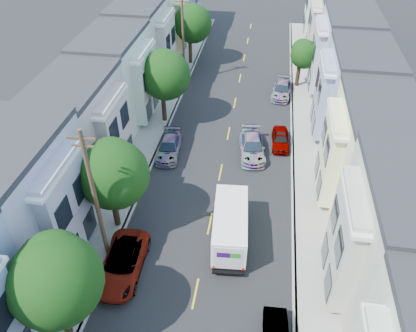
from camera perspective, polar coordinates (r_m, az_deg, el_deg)
ground at (r=26.23m, az=-1.79°, el=-17.51°), size 160.00×160.00×0.00m
road_slab at (r=36.68m, az=2.37°, el=2.03°), size 12.00×70.00×0.02m
curb_left at (r=37.63m, az=-6.82°, el=2.93°), size 0.30×70.00×0.15m
curb_right at (r=36.64m, az=11.81°, el=1.21°), size 0.30×70.00×0.15m
sidewalk_left at (r=37.97m, az=-8.72°, el=3.09°), size 2.60×70.00×0.15m
sidewalk_right at (r=36.77m, az=13.82°, el=1.02°), size 2.60×70.00×0.15m
centerline at (r=36.69m, az=2.37°, el=2.02°), size 0.12×70.00×0.01m
townhouse_row_left at (r=39.22m, az=-14.05°, el=3.43°), size 5.00×70.00×8.50m
townhouse_row_right at (r=37.46m, az=19.55°, el=0.36°), size 5.00×70.00×8.50m
tree_b at (r=22.03m, az=-20.81°, el=-14.90°), size 4.70×4.70×7.27m
tree_c at (r=27.29m, az=-13.28°, el=-1.20°), size 4.70×4.70×7.16m
tree_d at (r=38.80m, az=-6.14°, el=12.56°), size 4.70×4.70×7.35m
tree_e at (r=51.38m, az=-2.26°, el=19.36°), size 4.58×4.58×7.36m
tree_far_r at (r=47.07m, az=13.31°, el=14.98°), size 3.10×3.10×5.42m
utility_pole_near at (r=25.11m, az=-15.52°, el=-4.63°), size 1.60×0.26×10.00m
utility_pole_far at (r=46.49m, az=-3.51°, el=17.38°), size 1.60×0.26×10.00m
fedex_truck at (r=27.69m, az=3.15°, el=-8.39°), size 2.26×5.86×2.81m
lead_sedan at (r=36.16m, az=6.21°, el=2.68°), size 2.82×5.34×1.53m
parked_left_c at (r=27.17m, az=-11.95°, el=-13.26°), size 2.69×5.57×1.53m
parked_left_d at (r=36.20m, az=-5.52°, el=2.65°), size 2.30×4.77×1.39m
parked_right_c at (r=37.72m, az=10.16°, el=3.73°), size 1.71×4.10×1.31m
parked_right_d at (r=46.03m, az=10.33°, el=10.51°), size 2.40×4.79×1.38m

